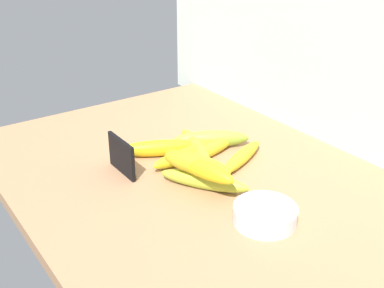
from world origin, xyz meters
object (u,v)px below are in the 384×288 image
Objects in this scene: banana_3 at (210,150)px; fruit_bowl at (265,215)px; banana_5 at (188,154)px; chalkboard_sign at (122,157)px; banana_6 at (241,156)px; banana_7 at (198,166)px; banana_2 at (195,146)px; banana_0 at (159,148)px; banana_4 at (204,181)px; banana_8 at (197,164)px; banana_1 at (211,139)px.

fruit_bowl is at bearing -16.54° from banana_3.
banana_5 is (-29.34, 2.52, 0.08)cm from fruit_bowl.
chalkboard_sign is 0.59× the size of banana_6.
chalkboard_sign is 18.79cm from banana_7.
fruit_bowl is 29.45cm from banana_5.
banana_0 is at bearing -115.15° from banana_2.
banana_4 is (-17.01, -1.96, 0.12)cm from fruit_bowl.
banana_5 is at bearing 75.35° from chalkboard_sign.
banana_4 is at bearing 34.03° from chalkboard_sign.
banana_2 is 17.62cm from banana_8.
chalkboard_sign is at bearing -104.65° from banana_5.
banana_1 reaches higher than banana_6.
chalkboard_sign reaches higher than banana_7.
banana_1 is 0.95× the size of banana_4.
banana_2 is 17.21cm from banana_4.
banana_6 is at bearing 150.06° from fruit_bowl.
banana_8 is at bearing 32.11° from chalkboard_sign.
banana_4 is 0.98× the size of banana_5.
banana_7 is at bearing -26.41° from banana_5.
banana_7 reaches higher than banana_4.
banana_1 reaches higher than fruit_bowl.
banana_3 is (7.34, 10.21, -0.41)cm from banana_0.
banana_8 is (3.58, -15.66, 4.22)cm from banana_6.
chalkboard_sign is 11.70cm from banana_0.
chalkboard_sign reaches higher than banana_0.
banana_6 is at bearing 107.30° from banana_4.
banana_1 reaches higher than banana_0.
banana_1 is at bearing 87.61° from chalkboard_sign.
chalkboard_sign is 28.15cm from banana_6.
banana_6 is 16.83cm from banana_7.
banana_2 is 12.10cm from banana_6.
banana_3 is (-28.52, 8.47, -0.11)cm from fruit_bowl.
banana_1 is 20.53cm from banana_4.
banana_0 is 9.05cm from banana_2.
chalkboard_sign reaches higher than banana_2.
banana_1 reaches higher than banana_3.
banana_6 is at bearing 104.58° from banana_7.
banana_7 is (11.98, -5.95, 3.94)cm from banana_5.
banana_0 is (-35.87, -1.74, 0.30)cm from fruit_bowl.
chalkboard_sign is at bearing -149.10° from banana_7.
banana_7 is 0.56cm from banana_8.
banana_1 is (-32.37, 11.66, 0.48)cm from fruit_bowl.
banana_3 is 15.53cm from banana_4.
banana_0 is 1.04× the size of banana_7.
banana_8 is at bearing -45.92° from banana_1.
banana_2 reaches higher than banana_6.
banana_5 is at bearing 153.59° from banana_7.
banana_8 is (14.13, -9.75, 3.99)cm from banana_2.
banana_4 is (16.39, 11.07, -2.03)cm from chalkboard_sign.
banana_3 is (3.85, -3.19, -0.59)cm from banana_1.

